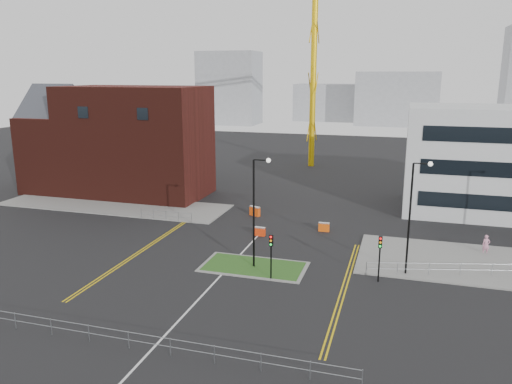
# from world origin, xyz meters

# --- Properties ---
(ground) EXTENTS (200.00, 200.00, 0.00)m
(ground) POSITION_xyz_m (0.00, 0.00, 0.00)
(ground) COLOR black
(ground) RESTS_ON ground
(pavement_left) EXTENTS (28.00, 8.00, 0.12)m
(pavement_left) POSITION_xyz_m (-20.00, 22.00, 0.06)
(pavement_left) COLOR slate
(pavement_left) RESTS_ON ground
(pavement_right) EXTENTS (24.00, 10.00, 0.12)m
(pavement_right) POSITION_xyz_m (22.00, 14.00, 0.06)
(pavement_right) COLOR slate
(pavement_right) RESTS_ON ground
(island_kerb) EXTENTS (8.60, 4.60, 0.08)m
(island_kerb) POSITION_xyz_m (2.00, 8.00, 0.04)
(island_kerb) COLOR slate
(island_kerb) RESTS_ON ground
(grass_island) EXTENTS (8.00, 4.00, 0.12)m
(grass_island) POSITION_xyz_m (2.00, 8.00, 0.06)
(grass_island) COLOR #204C19
(grass_island) RESTS_ON ground
(brick_building) EXTENTS (24.20, 10.07, 14.24)m
(brick_building) POSITION_xyz_m (-22.97, 28.00, 6.85)
(brick_building) COLOR #3E150F
(brick_building) RESTS_ON ground
(tower_crane) EXTENTS (49.06, 21.91, 39.18)m
(tower_crane) POSITION_xyz_m (3.25, 57.26, 26.99)
(tower_crane) COLOR yellow
(tower_crane) RESTS_ON ground
(streetlamp_island) EXTENTS (1.46, 0.36, 9.18)m
(streetlamp_island) POSITION_xyz_m (2.22, 8.00, 5.41)
(streetlamp_island) COLOR black
(streetlamp_island) RESTS_ON ground
(streetlamp_right_near) EXTENTS (1.46, 0.36, 9.18)m
(streetlamp_right_near) POSITION_xyz_m (14.22, 10.00, 5.41)
(streetlamp_right_near) COLOR black
(streetlamp_right_near) RESTS_ON ground
(traffic_light_island) EXTENTS (0.28, 0.33, 3.65)m
(traffic_light_island) POSITION_xyz_m (4.00, 5.98, 2.57)
(traffic_light_island) COLOR black
(traffic_light_island) RESTS_ON ground
(traffic_light_right) EXTENTS (0.28, 0.33, 3.65)m
(traffic_light_right) POSITION_xyz_m (12.00, 7.98, 2.57)
(traffic_light_right) COLOR black
(traffic_light_right) RESTS_ON ground
(railing_front) EXTENTS (24.05, 0.05, 1.10)m
(railing_front) POSITION_xyz_m (0.00, -6.00, 0.78)
(railing_front) COLOR gray
(railing_front) RESTS_ON ground
(railing_left) EXTENTS (6.05, 0.05, 1.10)m
(railing_left) POSITION_xyz_m (-11.00, 18.00, 0.74)
(railing_left) COLOR gray
(railing_left) RESTS_ON ground
(railing_right) EXTENTS (19.05, 5.05, 1.10)m
(railing_right) POSITION_xyz_m (20.50, 11.50, 0.78)
(railing_right) COLOR gray
(railing_right) RESTS_ON ground
(centre_line) EXTENTS (0.15, 30.00, 0.01)m
(centre_line) POSITION_xyz_m (0.00, 2.00, 0.01)
(centre_line) COLOR silver
(centre_line) RESTS_ON ground
(yellow_left_a) EXTENTS (0.12, 24.00, 0.01)m
(yellow_left_a) POSITION_xyz_m (-9.00, 10.00, 0.01)
(yellow_left_a) COLOR gold
(yellow_left_a) RESTS_ON ground
(yellow_left_b) EXTENTS (0.12, 24.00, 0.01)m
(yellow_left_b) POSITION_xyz_m (-8.70, 10.00, 0.01)
(yellow_left_b) COLOR gold
(yellow_left_b) RESTS_ON ground
(yellow_right_a) EXTENTS (0.12, 20.00, 0.01)m
(yellow_right_a) POSITION_xyz_m (9.50, 6.00, 0.01)
(yellow_right_a) COLOR gold
(yellow_right_a) RESTS_ON ground
(yellow_right_b) EXTENTS (0.12, 20.00, 0.01)m
(yellow_right_b) POSITION_xyz_m (9.80, 6.00, 0.01)
(yellow_right_b) COLOR gold
(yellow_right_b) RESTS_ON ground
(skyline_a) EXTENTS (18.00, 12.00, 22.00)m
(skyline_a) POSITION_xyz_m (-40.00, 120.00, 11.00)
(skyline_a) COLOR gray
(skyline_a) RESTS_ON ground
(skyline_b) EXTENTS (24.00, 12.00, 16.00)m
(skyline_b) POSITION_xyz_m (10.00, 130.00, 8.00)
(skyline_b) COLOR gray
(skyline_b) RESTS_ON ground
(skyline_d) EXTENTS (30.00, 12.00, 12.00)m
(skyline_d) POSITION_xyz_m (-8.00, 140.00, 6.00)
(skyline_d) COLOR gray
(skyline_d) RESTS_ON ground
(pedestrian) EXTENTS (0.69, 0.50, 1.76)m
(pedestrian) POSITION_xyz_m (20.73, 16.79, 0.88)
(pedestrian) COLOR pink
(pedestrian) RESTS_ON ground
(barrier_left) EXTENTS (1.33, 0.91, 1.07)m
(barrier_left) POSITION_xyz_m (-2.34, 22.64, 0.58)
(barrier_left) COLOR #EC4A0D
(barrier_left) RESTS_ON ground
(barrier_mid) EXTENTS (1.08, 0.43, 0.88)m
(barrier_mid) POSITION_xyz_m (0.20, 16.00, 0.48)
(barrier_mid) COLOR red
(barrier_mid) RESTS_ON ground
(barrier_right) EXTENTS (1.10, 0.43, 0.91)m
(barrier_right) POSITION_xyz_m (6.00, 19.22, 0.49)
(barrier_right) COLOR #EC550D
(barrier_right) RESTS_ON ground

